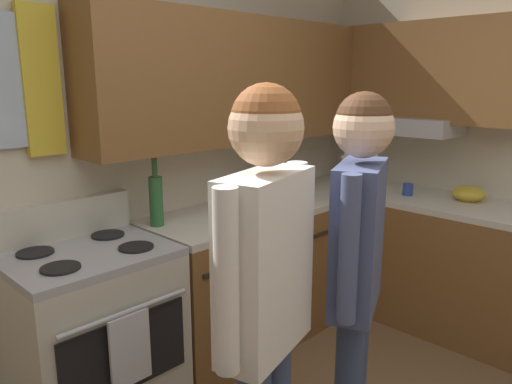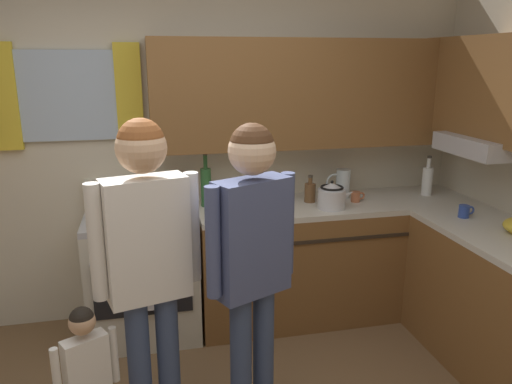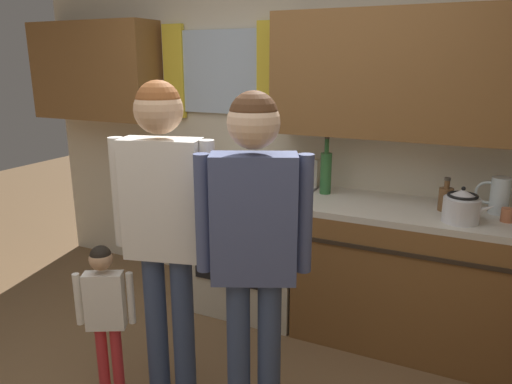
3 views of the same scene
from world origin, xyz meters
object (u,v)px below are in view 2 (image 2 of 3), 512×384
(bottle_squat_brown, at_px, (310,192))
(stove_oven, at_px, (143,272))
(bottle_wine_green, at_px, (206,186))
(stovetop_kettle, at_px, (332,195))
(water_pitcher, at_px, (342,183))
(bottle_milk_white, at_px, (427,180))
(adult_holding_child, at_px, (147,252))
(cup_terracotta, at_px, (356,197))
(mug_cobalt_blue, at_px, (465,211))
(small_child, at_px, (87,373))
(adult_in_plaid, at_px, (252,249))

(bottle_squat_brown, bearing_deg, stove_oven, -178.13)
(bottle_wine_green, xyz_separation_m, stovetop_kettle, (0.87, -0.25, -0.06))
(bottle_squat_brown, xyz_separation_m, water_pitcher, (0.28, 0.07, 0.03))
(stove_oven, height_order, bottle_milk_white, bottle_milk_white)
(stovetop_kettle, xyz_separation_m, adult_holding_child, (-1.30, -0.99, 0.07))
(cup_terracotta, bearing_deg, stovetop_kettle, -153.98)
(bottle_milk_white, xyz_separation_m, mug_cobalt_blue, (-0.06, -0.57, -0.08))
(cup_terracotta, bearing_deg, water_pitcher, 111.07)
(mug_cobalt_blue, xyz_separation_m, small_child, (-2.41, -0.73, -0.39))
(bottle_milk_white, bearing_deg, adult_in_plaid, -144.54)
(stove_oven, xyz_separation_m, mug_cobalt_blue, (2.15, -0.55, 0.48))
(adult_in_plaid, height_order, small_child, adult_in_plaid)
(adult_in_plaid, bearing_deg, cup_terracotta, 47.22)
(adult_holding_child, bearing_deg, bottle_squat_brown, 44.48)
(cup_terracotta, relative_size, adult_holding_child, 0.06)
(adult_in_plaid, bearing_deg, small_child, -171.75)
(water_pitcher, distance_m, small_child, 2.31)
(water_pitcher, xyz_separation_m, adult_in_plaid, (-0.99, -1.28, 0.04))
(cup_terracotta, bearing_deg, small_child, -145.94)
(cup_terracotta, distance_m, small_child, 2.26)
(stove_oven, height_order, cup_terracotta, stove_oven)
(bottle_wine_green, distance_m, adult_holding_child, 1.32)
(cup_terracotta, xyz_separation_m, adult_in_plaid, (-1.05, -1.13, 0.11))
(stovetop_kettle, bearing_deg, mug_cobalt_blue, -26.38)
(water_pitcher, bearing_deg, mug_cobalt_blue, -47.00)
(bottle_squat_brown, relative_size, bottle_milk_white, 0.65)
(bottle_wine_green, xyz_separation_m, adult_in_plaid, (0.07, -1.27, -0.00))
(stove_oven, bearing_deg, bottle_milk_white, 0.58)
(water_pitcher, bearing_deg, bottle_milk_white, -7.73)
(bottle_wine_green, height_order, bottle_milk_white, bottle_wine_green)
(stove_oven, distance_m, bottle_wine_green, 0.76)
(bottle_squat_brown, distance_m, mug_cobalt_blue, 1.08)
(small_child, bearing_deg, mug_cobalt_blue, 16.88)
(bottle_wine_green, relative_size, bottle_milk_white, 1.26)
(bottle_squat_brown, xyz_separation_m, mug_cobalt_blue, (0.90, -0.59, -0.03))
(bottle_wine_green, height_order, adult_holding_child, adult_holding_child)
(bottle_squat_brown, height_order, water_pitcher, water_pitcher)
(water_pitcher, relative_size, adult_holding_child, 0.13)
(bottle_wine_green, distance_m, bottle_milk_white, 1.73)
(bottle_squat_brown, distance_m, water_pitcher, 0.30)
(bottle_milk_white, height_order, adult_in_plaid, adult_in_plaid)
(stove_oven, relative_size, adult_in_plaid, 0.66)
(stove_oven, bearing_deg, cup_terracotta, -1.17)
(bottle_milk_white, bearing_deg, water_pitcher, 172.27)
(stovetop_kettle, bearing_deg, adult_holding_child, -142.75)
(water_pitcher, height_order, small_child, water_pitcher)
(stovetop_kettle, relative_size, water_pitcher, 1.24)
(bottle_wine_green, bearing_deg, stovetop_kettle, -16.22)
(bottle_milk_white, relative_size, cup_terracotta, 2.88)
(adult_holding_child, relative_size, small_child, 1.91)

